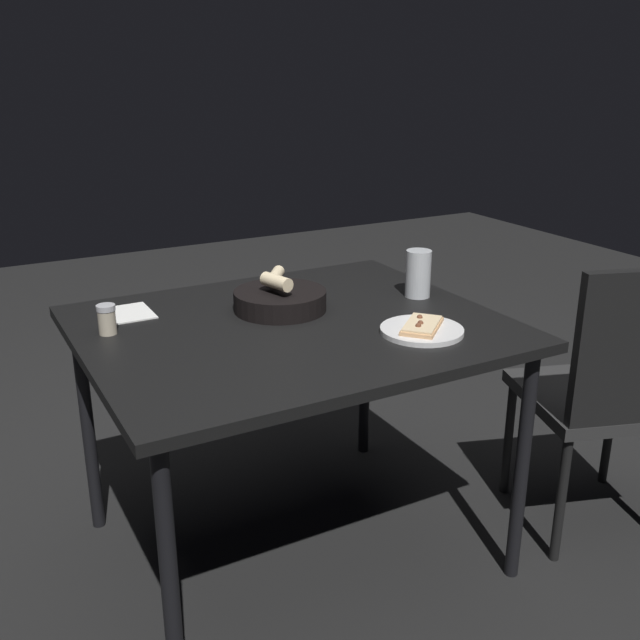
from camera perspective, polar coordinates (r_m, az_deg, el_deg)
name	(u,v)px	position (r m, az deg, el deg)	size (l,w,h in m)	color
ground	(295,548)	(2.40, -1.98, -17.32)	(8.00, 8.00, 0.00)	black
dining_table	(292,344)	(2.07, -2.21, -1.85)	(0.96, 1.14, 0.75)	black
pizza_plate	(422,329)	(1.99, 7.94, -0.71)	(0.23, 0.23, 0.04)	white
bread_basket	(280,299)	(2.14, -3.14, 1.63)	(0.27, 0.27, 0.12)	black
beer_glass	(418,276)	(2.28, 7.66, 3.42)	(0.08, 0.08, 0.15)	silver
pepper_shaker	(107,321)	(2.03, -16.28, -0.08)	(0.05, 0.05, 0.08)	#BFB299
napkin	(130,313)	(2.19, -14.59, 0.54)	(0.16, 0.12, 0.00)	white
chair_near	(614,384)	(2.38, 21.99, -4.68)	(0.56, 0.56, 0.91)	#2C2C2C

